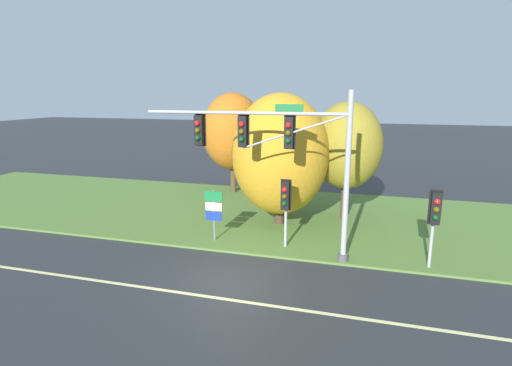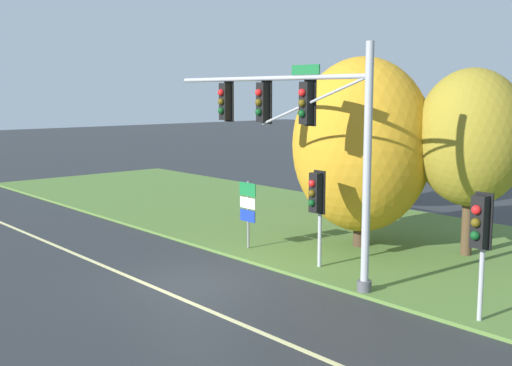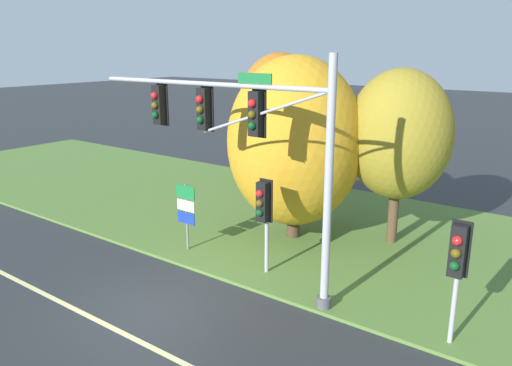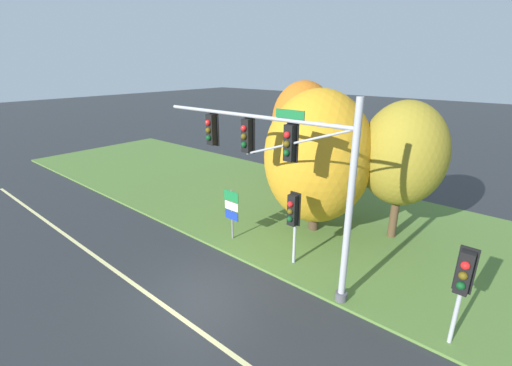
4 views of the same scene
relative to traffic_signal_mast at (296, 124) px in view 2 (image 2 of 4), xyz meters
The scene contains 10 objects.
ground_plane 5.52m from the traffic_signal_mast, 116.18° to the right, with size 160.00×160.00×0.00m, color #282B2D.
lane_stripe 6.20m from the traffic_signal_mast, 108.93° to the right, with size 36.00×0.16×0.01m, color beige.
grass_verge 7.24m from the traffic_signal_mast, 103.95° to the left, with size 48.00×11.50×0.10m, color #517533.
traffic_signal_mast is the anchor object (origin of this frame).
pedestrian_signal_near_kerb 2.42m from the traffic_signal_mast, 79.14° to the left, with size 0.46×0.55×3.03m.
pedestrian_signal_further_along 6.34m from the traffic_signal_mast, ahead, with size 0.46×0.55×3.09m.
route_sign_post 4.40m from the traffic_signal_mast, 166.18° to the left, with size 0.84×0.08×2.36m.
tree_nearest_road 11.00m from the traffic_signal_mast, 118.43° to the left, with size 4.03×4.03×6.61m.
tree_left_of_mast 4.17m from the traffic_signal_mast, 101.37° to the left, with size 4.84×4.84×6.61m.
tree_behind_signpost 6.18m from the traffic_signal_mast, 67.57° to the left, with size 3.61×3.61×6.18m.
Camera 2 is at (14.85, -10.57, 5.49)m, focal length 45.00 mm.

